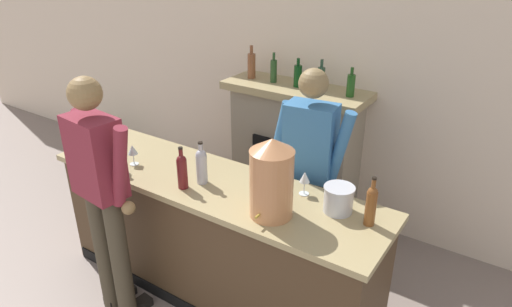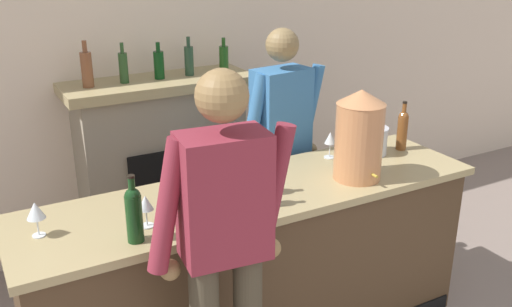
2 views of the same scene
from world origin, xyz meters
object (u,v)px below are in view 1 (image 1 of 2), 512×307
Objects in this scene: wine_glass_near_bucket at (305,178)px; person_customer at (102,194)px; wine_glass_mid_counter at (107,130)px; potted_plant_corner at (89,144)px; ice_bucket_steel at (339,199)px; wine_bottle_cabernet_heavy at (371,204)px; wine_bottle_merlot_tall at (113,150)px; fireplace_stone at (294,152)px; person_bartender at (308,171)px; wine_bottle_riesling_slim at (182,170)px; wine_bottle_chardonnay_pale at (202,165)px; wine_glass_front_right at (133,151)px; copper_dispenser at (272,178)px.

person_customer is at bearing -144.73° from wine_glass_near_bucket.
person_customer reaches higher than wine_glass_mid_counter.
ice_bucket_steel is at bearing -12.34° from potted_plant_corner.
wine_bottle_cabernet_heavy is 1.90m from wine_bottle_merlot_tall.
fireplace_stone is 1.01m from person_bartender.
wine_glass_near_bucket is at bearing 27.39° from wine_bottle_riesling_slim.
wine_bottle_chardonnay_pale is at bearing -159.41° from wine_glass_near_bucket.
wine_bottle_riesling_slim is 0.95× the size of wine_bottle_merlot_tall.
person_customer is at bearing -101.88° from fireplace_stone.
wine_bottle_chardonnay_pale reaches higher than ice_bucket_steel.
potted_plant_corner is at bearing 159.88° from wine_bottle_chardonnay_pale.
wine_glass_front_right is 0.94× the size of wine_glass_mid_counter.
wine_glass_mid_counter is at bearing -128.98° from fireplace_stone.
ice_bucket_steel is 0.29m from wine_glass_near_bucket.
wine_bottle_riesling_slim reaches higher than potted_plant_corner.
wine_bottle_merlot_tall is (-0.68, -1.56, 0.45)m from fireplace_stone.
wine_glass_front_right is at bearing 179.43° from copper_dispenser.
wine_glass_near_bucket is (0.70, -1.13, 0.43)m from fireplace_stone.
potted_plant_corner is 4.00m from wine_bottle_cabernet_heavy.
fireplace_stone is 10.31× the size of wine_glass_front_right.
wine_bottle_merlot_tall is at bearing -129.01° from wine_glass_front_right.
ice_bucket_steel is at bearing 12.39° from wine_bottle_merlot_tall.
wine_bottle_merlot_tall is at bearing 128.90° from person_customer.
potted_plant_corner is at bearing -171.11° from fireplace_stone.
copper_dispenser reaches higher than wine_bottle_merlot_tall.
wine_bottle_merlot_tall is (-1.87, -0.33, 0.00)m from wine_bottle_cabernet_heavy.
copper_dispenser is at bearing -0.57° from wine_glass_front_right.
wine_glass_mid_counter is at bearing 168.36° from wine_bottle_riesling_slim.
potted_plant_corner is at bearing 167.93° from wine_bottle_cabernet_heavy.
potted_plant_corner is at bearing 146.16° from person_customer.
wine_bottle_cabernet_heavy is at bearing 23.10° from person_customer.
person_bartender is 0.74m from copper_dispenser.
wine_bottle_riesling_slim is 0.64m from wine_bottle_merlot_tall.
wine_glass_front_right is at bearing -172.81° from wine_bottle_cabernet_heavy.
wine_bottle_merlot_tall is (-1.23, -0.77, 0.16)m from person_bartender.
person_customer is at bearing -129.05° from wine_bottle_chardonnay_pale.
ice_bucket_steel is 0.61× the size of wine_bottle_cabernet_heavy.
wine_bottle_chardonnay_pale is at bearing 50.95° from person_customer.
ice_bucket_steel is at bearing 2.94° from wine_glass_mid_counter.
wine_glass_mid_counter is (1.58, -0.89, 0.86)m from potted_plant_corner.
person_bartender is 0.60m from ice_bucket_steel.
fireplace_stone reaches higher than ice_bucket_steel.
wine_glass_front_right is at bearing 173.82° from wine_bottle_riesling_slim.
wine_glass_near_bucket is 0.99× the size of wine_glass_mid_counter.
ice_bucket_steel is 1.06m from wine_bottle_riesling_slim.
wine_bottle_cabernet_heavy is 1.88× the size of wine_glass_mid_counter.
wine_glass_mid_counter is (-1.05, -1.30, 0.43)m from fireplace_stone.
person_customer reaches higher than copper_dispenser.
wine_glass_near_bucket is (1.10, 0.78, 0.10)m from person_customer.
fireplace_stone is at bearing 121.60° from wine_glass_near_bucket.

